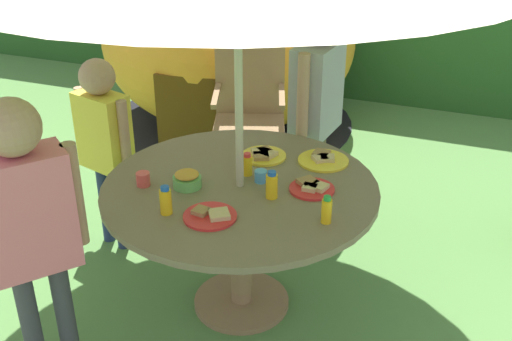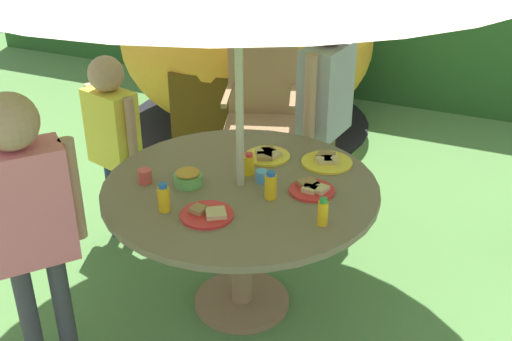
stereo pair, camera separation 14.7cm
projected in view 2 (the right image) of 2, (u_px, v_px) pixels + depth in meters
ground_plane at (242, 304)px, 3.25m from camera, size 10.00×10.00×0.02m
garden_table at (241, 208)px, 2.99m from camera, size 1.29×1.29×0.69m
wooden_chair at (261, 106)px, 4.13m from camera, size 0.57×0.56×1.04m
dome_tent at (246, 41)px, 5.06m from camera, size 2.33×2.33×1.42m
child_in_grey_shirt at (326, 91)px, 3.54m from camera, size 0.24×0.46×1.37m
child_in_yellow_shirt at (112, 128)px, 3.45m from camera, size 0.38×0.24×1.13m
child_in_pink_shirt at (26, 206)px, 2.48m from camera, size 0.36×0.38×1.31m
snack_bowl at (188, 178)px, 2.91m from camera, size 0.13×0.13×0.08m
plate_mid_left at (312, 189)px, 2.87m from camera, size 0.21×0.21×0.03m
plate_center_front at (267, 155)px, 3.18m from camera, size 0.23×0.23×0.03m
plate_far_left at (208, 214)px, 2.68m from camera, size 0.23×0.23×0.03m
plate_near_left at (327, 161)px, 3.13m from camera, size 0.25×0.25×0.03m
juice_bottle_near_right at (164, 198)px, 2.70m from camera, size 0.05×0.05×0.13m
juice_bottle_far_right at (249, 165)px, 3.00m from camera, size 0.05×0.05×0.11m
juice_bottle_center_back at (323, 212)px, 2.60m from camera, size 0.04×0.04×0.12m
juice_bottle_mid_right at (271, 186)px, 2.80m from camera, size 0.05×0.05×0.13m
cup_near at (145, 176)px, 2.94m from camera, size 0.06×0.06×0.06m
cup_far at (262, 176)px, 2.95m from camera, size 0.06×0.06×0.06m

